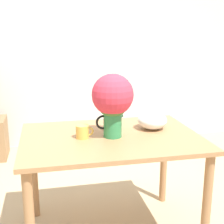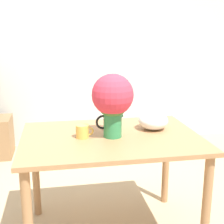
# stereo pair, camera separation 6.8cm
# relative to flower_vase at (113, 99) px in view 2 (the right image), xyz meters

# --- Properties ---
(wall_back) EXTENTS (8.00, 0.05, 2.60)m
(wall_back) POSITION_rel_flower_vase_xyz_m (-0.11, 2.16, 0.24)
(wall_back) COLOR silver
(wall_back) RESTS_ON ground_plane
(table) EXTENTS (1.25, 0.89, 0.80)m
(table) POSITION_rel_flower_vase_xyz_m (-0.01, 0.02, -0.38)
(table) COLOR #A3754C
(table) RESTS_ON ground_plane
(flower_vase) EXTENTS (0.29, 0.29, 0.44)m
(flower_vase) POSITION_rel_flower_vase_xyz_m (0.00, 0.00, 0.00)
(flower_vase) COLOR #2D844C
(flower_vase) RESTS_ON table
(coffee_mug) EXTENTS (0.12, 0.09, 0.09)m
(coffee_mug) POSITION_rel_flower_vase_xyz_m (-0.21, 0.02, -0.22)
(coffee_mug) COLOR gold
(coffee_mug) RESTS_ON table
(white_bowl) EXTENTS (0.22, 0.22, 0.13)m
(white_bowl) POSITION_rel_flower_vase_xyz_m (0.33, 0.12, -0.20)
(white_bowl) COLOR white
(white_bowl) RESTS_ON table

